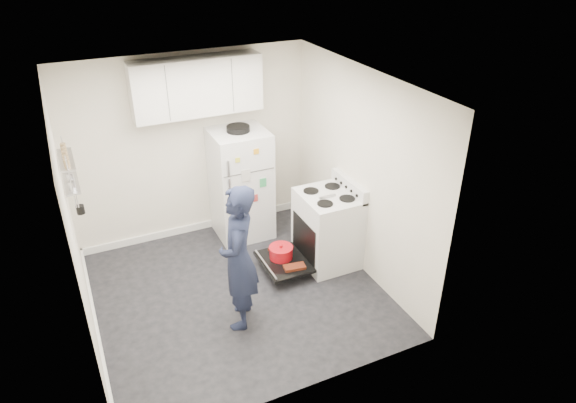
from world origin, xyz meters
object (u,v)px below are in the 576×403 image
open_oven_door (283,257)px  person (239,258)px  electric_range (327,229)px  refrigerator (241,184)px

open_oven_door → person: 1.20m
open_oven_door → person: size_ratio=0.44×
open_oven_door → person: person is taller
electric_range → refrigerator: bearing=123.4°
electric_range → open_oven_door: electric_range is taller
electric_range → person: (-1.38, -0.61, 0.35)m
refrigerator → person: 1.83m
refrigerator → electric_range: bearing=-56.6°
open_oven_door → refrigerator: (-0.13, 1.06, 0.57)m
refrigerator → person: (-0.65, -1.71, 0.05)m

